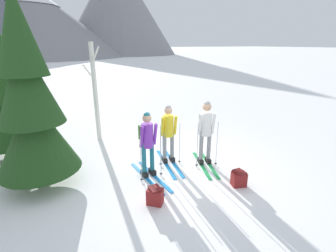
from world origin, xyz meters
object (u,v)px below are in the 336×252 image
Objects in this scene: skier_in_white at (206,129)px; backpack_on_snow_beside at (239,178)px; pine_tree_mid at (30,103)px; backpack_on_snow_front at (155,196)px; skier_in_yellow at (168,132)px; birch_tree_tall at (95,92)px; skier_in_purple at (147,141)px.

skier_in_white is 4.70× the size of backpack_on_snow_beside.
pine_tree_mid is 3.32m from backpack_on_snow_front.
pine_tree_mid reaches higher than skier_in_yellow.
birch_tree_tall reaches higher than skier_in_yellow.
backpack_on_snow_beside is (4.13, -2.09, -1.80)m from pine_tree_mid.
skier_in_yellow is 0.56× the size of birch_tree_tall.
backpack_on_snow_front is (-0.31, -1.16, -0.75)m from skier_in_purple.
skier_in_white is 4.23m from pine_tree_mid.
pine_tree_mid is (-4.05, 0.76, 0.96)m from skier_in_white.
backpack_on_snow_beside is (0.08, -1.33, -0.83)m from skier_in_white.
skier_in_yellow is at bearing 149.73° from skier_in_white.
skier_in_purple is 3.24m from birch_tree_tall.
backpack_on_snow_beside is (2.05, -0.23, 0.00)m from backpack_on_snow_front.
pine_tree_mid is at bearing -126.64° from birch_tree_tall.
skier_in_yellow is 1.01m from skier_in_white.
skier_in_yellow is 2.07m from backpack_on_snow_front.
pine_tree_mid reaches higher than birch_tree_tall.
skier_in_white is at bearing -2.18° from skier_in_purple.
backpack_on_snow_beside is at bearing -26.84° from pine_tree_mid.
birch_tree_tall is 5.28m from backpack_on_snow_beside.
skier_in_purple is at bearing -150.75° from skier_in_yellow.
birch_tree_tall is at bearing 101.04° from skier_in_purple.
skier_in_yellow is 1.02× the size of skier_in_white.
pine_tree_mid is (-2.39, 0.70, 1.05)m from skier_in_purple.
skier_in_yellow is at bearing 29.25° from skier_in_purple.
backpack_on_snow_front is at bearing 173.69° from backpack_on_snow_beside.
backpack_on_snow_beside is at bearing -6.31° from backpack_on_snow_front.
skier_in_white reaches higher than backpack_on_snow_beside.
skier_in_yellow is 4.55× the size of backpack_on_snow_front.
pine_tree_mid is 1.33× the size of birch_tree_tall.
skier_in_white is at bearing -54.36° from birch_tree_tall.
skier_in_white is at bearing 29.15° from backpack_on_snow_front.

